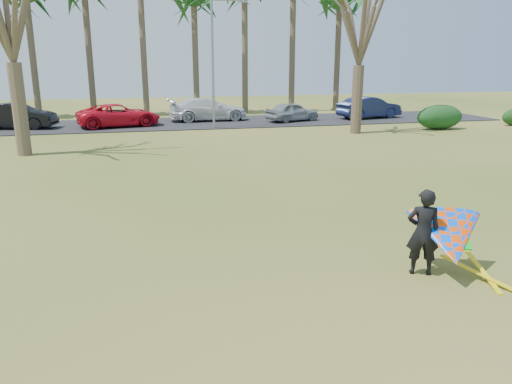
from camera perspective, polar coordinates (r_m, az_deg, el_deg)
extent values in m
plane|color=#2C5312|center=(11.10, 2.42, -8.11)|extent=(100.00, 100.00, 0.00)
cube|color=black|center=(35.20, -8.81, 7.76)|extent=(46.00, 7.00, 0.06)
cylinder|color=brown|center=(41.44, -24.16, 13.94)|extent=(0.48, 0.48, 9.00)
cylinder|color=#443829|center=(40.94, -18.53, 14.95)|extent=(0.48, 0.48, 9.70)
cylinder|color=#4D402E|center=(40.83, -12.77, 15.83)|extent=(0.48, 0.48, 10.40)
cylinder|color=brown|center=(41.10, -6.93, 15.09)|extent=(0.48, 0.48, 9.00)
cylinder|color=#493B2C|center=(41.76, -1.28, 15.67)|extent=(0.48, 0.48, 9.70)
cylinder|color=#4C3D2D|center=(42.79, 4.17, 16.09)|extent=(0.48, 0.48, 10.40)
cylinder|color=#48382B|center=(44.15, 9.29, 15.00)|extent=(0.48, 0.48, 9.00)
cylinder|color=#4D3D2E|center=(25.45, -25.41, 8.49)|extent=(0.64, 0.64, 4.20)
cylinder|color=#453729|center=(30.72, 11.47, 10.30)|extent=(0.64, 0.64, 3.99)
cylinder|color=gray|center=(32.18, -4.97, 14.31)|extent=(0.16, 0.16, 8.00)
cylinder|color=gray|center=(32.53, -3.26, 21.05)|extent=(2.00, 0.10, 0.10)
cube|color=gray|center=(32.72, -1.42, 20.95)|extent=(0.40, 0.18, 0.12)
ellipsoid|color=#153A18|center=(34.01, 20.26, 8.04)|extent=(3.10, 1.41, 1.55)
imported|color=black|center=(35.25, -25.73, 7.83)|extent=(5.04, 2.54, 1.59)
imported|color=red|center=(34.05, -15.41, 8.46)|extent=(5.70, 3.60, 1.47)
imported|color=silver|center=(36.22, -5.51, 9.40)|extent=(5.68, 2.58, 1.61)
imported|color=gray|center=(35.83, 4.17, 9.15)|extent=(4.23, 2.80, 1.34)
imported|color=#172047|center=(38.47, 12.81, 9.41)|extent=(5.07, 2.62, 1.59)
imported|color=black|center=(10.81, 18.55, -4.37)|extent=(0.78, 0.65, 1.83)
cone|color=#0555FB|center=(10.88, 21.23, -4.86)|extent=(2.13, 2.39, 2.02)
cube|color=#0CBF19|center=(10.90, 21.97, -5.18)|extent=(0.62, 0.60, 0.24)
cube|color=yellow|center=(11.23, 24.18, -9.14)|extent=(0.85, 1.66, 0.28)
cube|color=yellow|center=(11.49, 24.38, -8.62)|extent=(0.56, 1.76, 0.22)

